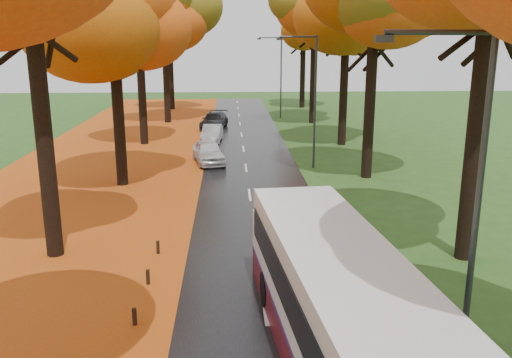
{
  "coord_description": "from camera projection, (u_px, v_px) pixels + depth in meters",
  "views": [
    {
      "loc": [
        -0.98,
        -2.6,
        7.78
      ],
      "look_at": [
        0.0,
        17.34,
        2.6
      ],
      "focal_mm": 38.0,
      "sensor_mm": 36.0,
      "label": 1
    }
  ],
  "objects": [
    {
      "name": "road",
      "position": [
        249.0,
        190.0,
        28.68
      ],
      "size": [
        6.5,
        90.0,
        0.04
      ],
      "primitive_type": "cube",
      "color": "black",
      "rests_on": "ground"
    },
    {
      "name": "centre_line",
      "position": [
        249.0,
        189.0,
        28.67
      ],
      "size": [
        0.12,
        90.0,
        0.01
      ],
      "primitive_type": "cube",
      "color": "silver",
      "rests_on": "road"
    },
    {
      "name": "leaf_verge",
      "position": [
        77.0,
        192.0,
        28.25
      ],
      "size": [
        12.0,
        90.0,
        0.02
      ],
      "primitive_type": "cube",
      "color": "#93370D",
      "rests_on": "ground"
    },
    {
      "name": "leaf_drift",
      "position": [
        191.0,
        190.0,
        28.53
      ],
      "size": [
        0.9,
        90.0,
        0.01
      ],
      "primitive_type": "cube",
      "color": "#C15313",
      "rests_on": "road"
    },
    {
      "name": "trees_left",
      "position": [
        108.0,
        4.0,
        27.94
      ],
      "size": [
        9.2,
        74.0,
        13.88
      ],
      "color": "black",
      "rests_on": "ground"
    },
    {
      "name": "trees_right",
      "position": [
        384.0,
        1.0,
        28.44
      ],
      "size": [
        9.3,
        74.2,
        13.96
      ],
      "color": "black",
      "rests_on": "ground"
    },
    {
      "name": "streetlamp_near",
      "position": [
        467.0,
        191.0,
        11.25
      ],
      "size": [
        2.45,
        0.18,
        8.0
      ],
      "color": "#333538",
      "rests_on": "ground"
    },
    {
      "name": "streetlamp_mid",
      "position": [
        311.0,
        91.0,
        32.52
      ],
      "size": [
        2.45,
        0.18,
        8.0
      ],
      "color": "#333538",
      "rests_on": "ground"
    },
    {
      "name": "streetlamp_far",
      "position": [
        279.0,
        71.0,
        53.79
      ],
      "size": [
        2.45,
        0.18,
        8.0
      ],
      "color": "#333538",
      "rests_on": "ground"
    },
    {
      "name": "bus",
      "position": [
        341.0,
        310.0,
        12.66
      ],
      "size": [
        3.67,
        11.71,
        3.03
      ],
      "rotation": [
        0.0,
        0.0,
        0.09
      ],
      "color": "#540D16",
      "rests_on": "road"
    },
    {
      "name": "car_white",
      "position": [
        209.0,
        152.0,
        34.66
      ],
      "size": [
        2.5,
        4.51,
        1.45
      ],
      "primitive_type": "imported",
      "rotation": [
        0.0,
        0.0,
        0.19
      ],
      "color": "silver",
      "rests_on": "road"
    },
    {
      "name": "car_silver",
      "position": [
        212.0,
        134.0,
        41.8
      ],
      "size": [
        1.68,
        4.04,
        1.3
      ],
      "primitive_type": "imported",
      "rotation": [
        0.0,
        0.0,
        -0.08
      ],
      "color": "#989B9F",
      "rests_on": "road"
    },
    {
      "name": "car_dark",
      "position": [
        214.0,
        120.0,
        48.23
      ],
      "size": [
        2.71,
        5.06,
        1.4
      ],
      "primitive_type": "imported",
      "rotation": [
        0.0,
        0.0,
        -0.16
      ],
      "color": "black",
      "rests_on": "road"
    }
  ]
}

